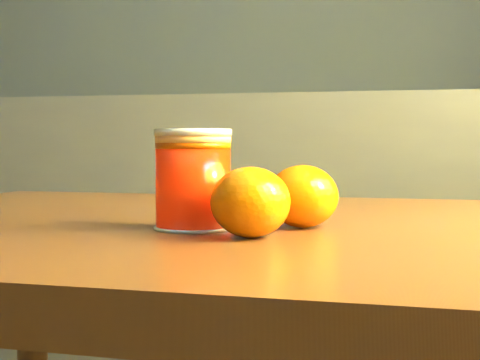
# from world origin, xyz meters

# --- Properties ---
(kitchen_counter) EXTENTS (3.15, 0.60, 0.90)m
(kitchen_counter) POSITION_xyz_m (0.00, 1.45, 0.45)
(kitchen_counter) COLOR #49494D
(kitchen_counter) RESTS_ON ground
(table) EXTENTS (0.95, 0.68, 0.70)m
(table) POSITION_xyz_m (0.90, 0.17, 0.61)
(table) COLOR brown
(table) RESTS_ON ground
(juice_glass) EXTENTS (0.07, 0.07, 0.09)m
(juice_glass) POSITION_xyz_m (0.87, 0.10, 0.74)
(juice_glass) COLOR #FF2205
(juice_glass) RESTS_ON table
(orange_front) EXTENTS (0.07, 0.07, 0.06)m
(orange_front) POSITION_xyz_m (0.93, 0.06, 0.72)
(orange_front) COLOR orange
(orange_front) RESTS_ON table
(orange_back) EXTENTS (0.07, 0.07, 0.06)m
(orange_back) POSITION_xyz_m (0.96, 0.13, 0.72)
(orange_back) COLOR orange
(orange_back) RESTS_ON table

